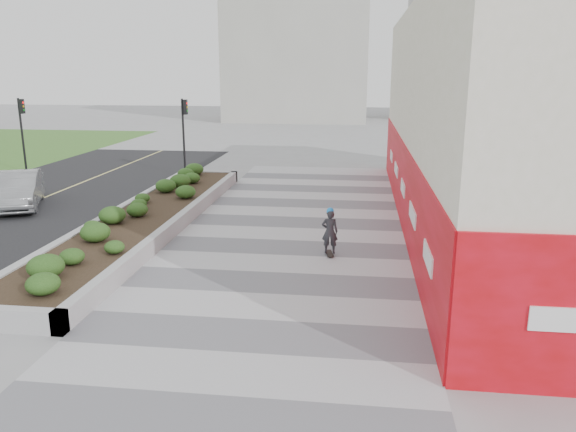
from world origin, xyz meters
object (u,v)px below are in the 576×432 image
(traffic_signal_near, at_px, (184,125))
(skateboarder, at_px, (330,231))
(car_silver, at_px, (19,190))
(planter, at_px, (147,215))
(traffic_signal_far, at_px, (22,124))

(traffic_signal_near, distance_m, skateboarder, 15.87)
(traffic_signal_near, distance_m, car_silver, 9.78)
(car_silver, bearing_deg, skateboarder, -44.50)
(car_silver, bearing_deg, traffic_signal_near, 35.36)
(skateboarder, bearing_deg, car_silver, 149.52)
(planter, distance_m, traffic_signal_near, 10.90)
(traffic_signal_near, height_order, skateboarder, traffic_signal_near)
(traffic_signal_near, xyz_separation_m, car_silver, (-4.76, -8.31, -2.01))
(planter, distance_m, car_silver, 6.86)
(traffic_signal_far, relative_size, skateboarder, 2.70)
(skateboarder, height_order, car_silver, skateboarder)
(skateboarder, bearing_deg, traffic_signal_far, 134.00)
(planter, bearing_deg, traffic_signal_far, 137.54)
(traffic_signal_far, bearing_deg, skateboarder, -35.19)
(planter, bearing_deg, car_silver, 161.34)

